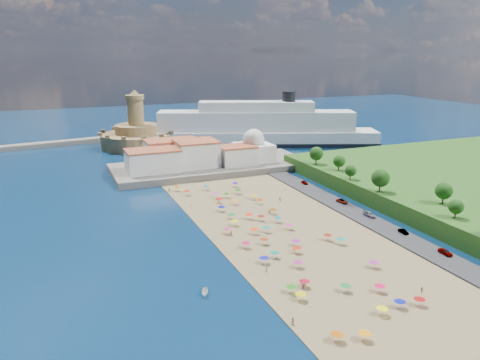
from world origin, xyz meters
name	(u,v)px	position (x,y,z in m)	size (l,w,h in m)	color
ground	(259,225)	(0.00, 0.00, 0.00)	(700.00, 700.00, 0.00)	#071938
terrace	(212,167)	(10.00, 73.00, 1.50)	(90.00, 36.00, 3.00)	#59544C
jetty	(149,156)	(-12.00, 108.00, 1.20)	(18.00, 70.00, 2.40)	#59544C
waterfront_buildings	(184,155)	(-3.05, 73.64, 7.88)	(57.00, 29.00, 11.00)	silver
domed_building	(254,148)	(30.00, 71.00, 8.97)	(16.00, 16.00, 15.00)	silver
fortress	(137,136)	(-12.00, 138.00, 6.68)	(40.00, 40.00, 32.40)	#97794B
cruise_ship	(256,129)	(53.27, 119.13, 9.08)	(138.16, 71.25, 30.67)	black
beach_parasols	(270,229)	(-0.74, -9.16, 2.15)	(31.46, 110.68, 2.20)	gray
beachgoers	(251,225)	(-3.27, -1.39, 1.15)	(34.84, 99.01, 1.89)	tan
moored_boats	(231,336)	(-30.15, -52.54, 0.75)	(4.39, 31.62, 1.60)	white
parked_cars	(365,212)	(36.00, -5.87, 1.38)	(2.58, 77.79, 1.45)	gray
hillside_trees	(393,182)	(48.05, -4.28, 10.16)	(15.93, 106.91, 7.95)	#382314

